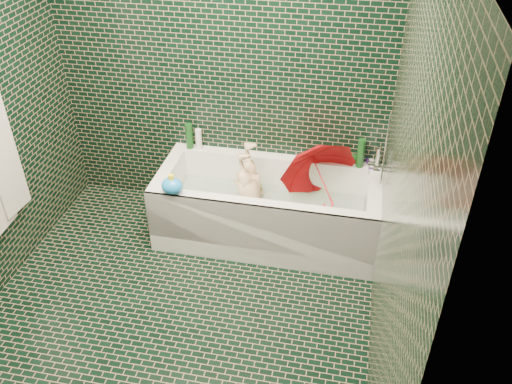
% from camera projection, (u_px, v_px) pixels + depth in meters
% --- Properties ---
extents(floor, '(2.80, 2.80, 0.00)m').
position_uv_depth(floor, '(174.00, 320.00, 3.66)').
color(floor, black).
rests_on(floor, ground).
extents(wall_back, '(2.80, 0.00, 2.80)m').
position_uv_depth(wall_back, '(220.00, 67.00, 4.07)').
color(wall_back, black).
rests_on(wall_back, floor).
extents(wall_front, '(2.80, 0.00, 2.80)m').
position_uv_depth(wall_front, '(6.00, 377.00, 1.82)').
color(wall_front, black).
rests_on(wall_front, floor).
extents(wall_right, '(0.00, 2.80, 2.80)m').
position_uv_depth(wall_right, '(398.00, 190.00, 2.73)').
color(wall_right, black).
rests_on(wall_right, floor).
extents(bathtub, '(1.70, 0.75, 0.55)m').
position_uv_depth(bathtub, '(267.00, 215.00, 4.27)').
color(bathtub, white).
rests_on(bathtub, floor).
extents(bath_mat, '(1.35, 0.47, 0.01)m').
position_uv_depth(bath_mat, '(267.00, 219.00, 4.32)').
color(bath_mat, '#48CE29').
rests_on(bath_mat, bathtub).
extents(water, '(1.48, 0.53, 0.00)m').
position_uv_depth(water, '(268.00, 204.00, 4.24)').
color(water, silver).
rests_on(water, bathtub).
extents(faucet, '(0.18, 0.19, 0.55)m').
position_uv_depth(faucet, '(381.00, 165.00, 3.82)').
color(faucet, silver).
rests_on(faucet, wall_right).
extents(child, '(0.98, 0.47, 0.32)m').
position_uv_depth(child, '(252.00, 201.00, 4.26)').
color(child, '#D8B587').
rests_on(child, bathtub).
extents(umbrella, '(0.88, 0.89, 0.87)m').
position_uv_depth(umbrella, '(322.00, 180.00, 4.09)').
color(umbrella, red).
rests_on(umbrella, bathtub).
extents(soap_bottle_a, '(0.12, 0.12, 0.25)m').
position_uv_depth(soap_bottle_a, '(374.00, 169.00, 4.20)').
color(soap_bottle_a, white).
rests_on(soap_bottle_a, bathtub).
extents(soap_bottle_b, '(0.10, 0.10, 0.18)m').
position_uv_depth(soap_bottle_b, '(374.00, 169.00, 4.19)').
color(soap_bottle_b, '#3C1B67').
rests_on(soap_bottle_b, bathtub).
extents(soap_bottle_c, '(0.17, 0.17, 0.18)m').
position_uv_depth(soap_bottle_c, '(353.00, 164.00, 4.25)').
color(soap_bottle_c, '#124116').
rests_on(soap_bottle_c, bathtub).
extents(bottle_right_tall, '(0.06, 0.06, 0.24)m').
position_uv_depth(bottle_right_tall, '(361.00, 153.00, 4.16)').
color(bottle_right_tall, '#124116').
rests_on(bottle_right_tall, bathtub).
extents(bottle_right_pump, '(0.06, 0.06, 0.19)m').
position_uv_depth(bottle_right_pump, '(378.00, 159.00, 4.14)').
color(bottle_right_pump, silver).
rests_on(bottle_right_pump, bathtub).
extents(bottle_left_tall, '(0.07, 0.07, 0.22)m').
position_uv_depth(bottle_left_tall, '(189.00, 136.00, 4.40)').
color(bottle_left_tall, '#124116').
rests_on(bottle_left_tall, bathtub).
extents(bottle_left_short, '(0.05, 0.05, 0.18)m').
position_uv_depth(bottle_left_short, '(199.00, 139.00, 4.40)').
color(bottle_left_short, white).
rests_on(bottle_left_short, bathtub).
extents(rubber_duck, '(0.10, 0.08, 0.08)m').
position_uv_depth(rubber_duck, '(346.00, 158.00, 4.25)').
color(rubber_duck, yellow).
rests_on(rubber_duck, bathtub).
extents(bath_toy, '(0.17, 0.15, 0.15)m').
position_uv_depth(bath_toy, '(172.00, 186.00, 3.89)').
color(bath_toy, '#1985E5').
rests_on(bath_toy, bathtub).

